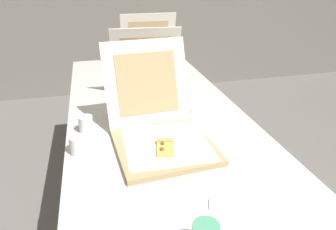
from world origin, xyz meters
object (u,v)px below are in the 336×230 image
object	(u,v)px
table	(157,121)
cup_white_near_center	(86,124)
pizza_box_front	(160,131)
napkin_pile	(233,217)
cup_white_near_left	(78,145)
pizza_box_middle	(148,91)
pizza_box_back	(152,66)

from	to	relation	value
table	cup_white_near_center	xyz separation A→B (m)	(-0.35, -0.12, 0.09)
pizza_box_front	napkin_pile	bearing A→B (deg)	-81.06
table	cup_white_near_left	bearing A→B (deg)	-142.38
pizza_box_front	napkin_pile	size ratio (longest dim) A/B	2.96
pizza_box_front	table	bearing A→B (deg)	76.81
cup_white_near_left	pizza_box_middle	bearing A→B (deg)	51.19
pizza_box_back	pizza_box_middle	bearing A→B (deg)	-104.34
table	cup_white_near_center	distance (m)	0.38
cup_white_near_center	pizza_box_front	bearing A→B (deg)	-30.25
pizza_box_front	cup_white_near_center	distance (m)	0.35
pizza_box_back	table	bearing A→B (deg)	-99.87
table	pizza_box_front	size ratio (longest dim) A/B	4.05
pizza_box_back	napkin_pile	distance (m)	1.41
table	pizza_box_front	distance (m)	0.31
cup_white_near_center	napkin_pile	size ratio (longest dim) A/B	0.41
pizza_box_front	pizza_box_back	distance (m)	0.94
pizza_box_front	cup_white_near_left	bearing A→B (deg)	175.81
pizza_box_middle	pizza_box_back	bearing A→B (deg)	80.33
pizza_box_back	cup_white_near_center	size ratio (longest dim) A/B	5.32
cup_white_near_center	cup_white_near_left	size ratio (longest dim) A/B	1.00
table	pizza_box_back	xyz separation A→B (m)	(0.11, 0.63, 0.11)
cup_white_near_left	napkin_pile	world-z (taller)	cup_white_near_left
pizza_box_front	napkin_pile	world-z (taller)	pizza_box_front
pizza_box_front	pizza_box_middle	size ratio (longest dim) A/B	1.30
table	napkin_pile	bearing A→B (deg)	-85.17
table	pizza_box_back	bearing A→B (deg)	80.50
cup_white_near_left	napkin_pile	xyz separation A→B (m)	(0.45, -0.48, -0.03)
pizza_box_middle	cup_white_near_left	world-z (taller)	pizza_box_middle
table	napkin_pile	xyz separation A→B (m)	(0.07, -0.77, 0.05)
pizza_box_middle	napkin_pile	world-z (taller)	pizza_box_middle
pizza_box_middle	pizza_box_back	world-z (taller)	pizza_box_back
pizza_box_middle	pizza_box_front	bearing A→B (deg)	-90.26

